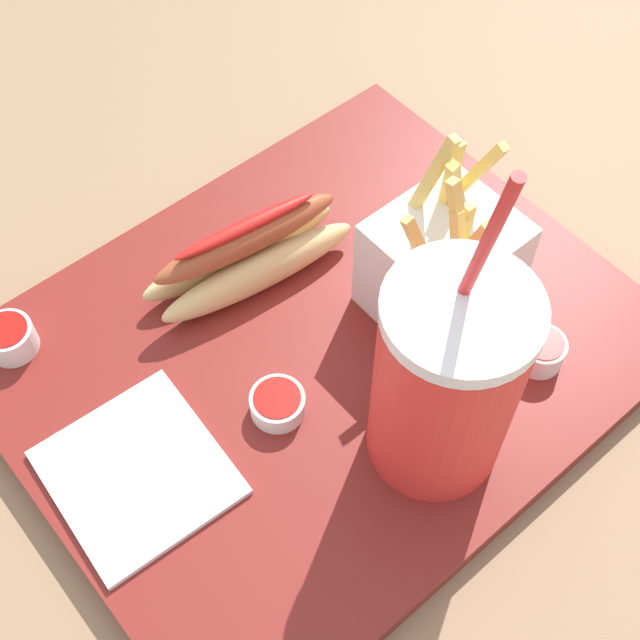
{
  "coord_description": "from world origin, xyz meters",
  "views": [
    {
      "loc": [
        -0.21,
        -0.25,
        0.54
      ],
      "look_at": [
        0.0,
        0.0,
        0.05
      ],
      "focal_mm": 48.26,
      "sensor_mm": 36.0,
      "label": 1
    }
  ],
  "objects_px": {
    "soda_cup": "(446,381)",
    "fries_basket": "(442,264)",
    "ketchup_cup_3": "(278,403)",
    "napkin_stack": "(141,477)",
    "ketchup_cup_1": "(541,350)",
    "ketchup_cup_2": "(9,337)",
    "hot_dog_1": "(247,256)"
  },
  "relations": [
    {
      "from": "ketchup_cup_3",
      "to": "napkin_stack",
      "type": "xyz_separation_m",
      "value": [
        -0.1,
        0.02,
        -0.01
      ]
    },
    {
      "from": "soda_cup",
      "to": "ketchup_cup_2",
      "type": "relative_size",
      "value": 7.06
    },
    {
      "from": "ketchup_cup_3",
      "to": "napkin_stack",
      "type": "distance_m",
      "value": 0.1
    },
    {
      "from": "fries_basket",
      "to": "ketchup_cup_3",
      "type": "distance_m",
      "value": 0.15
    },
    {
      "from": "hot_dog_1",
      "to": "ketchup_cup_1",
      "type": "bearing_deg",
      "value": -59.93
    },
    {
      "from": "fries_basket",
      "to": "napkin_stack",
      "type": "height_order",
      "value": "fries_basket"
    },
    {
      "from": "soda_cup",
      "to": "ketchup_cup_3",
      "type": "height_order",
      "value": "soda_cup"
    },
    {
      "from": "soda_cup",
      "to": "ketchup_cup_2",
      "type": "bearing_deg",
      "value": 125.49
    },
    {
      "from": "ketchup_cup_2",
      "to": "napkin_stack",
      "type": "distance_m",
      "value": 0.14
    },
    {
      "from": "soda_cup",
      "to": "fries_basket",
      "type": "height_order",
      "value": "soda_cup"
    },
    {
      "from": "ketchup_cup_2",
      "to": "ketchup_cup_3",
      "type": "height_order",
      "value": "ketchup_cup_2"
    },
    {
      "from": "fries_basket",
      "to": "ketchup_cup_3",
      "type": "relative_size",
      "value": 3.83
    },
    {
      "from": "soda_cup",
      "to": "fries_basket",
      "type": "xyz_separation_m",
      "value": [
        0.08,
        0.08,
        -0.04
      ]
    },
    {
      "from": "ketchup_cup_1",
      "to": "napkin_stack",
      "type": "xyz_separation_m",
      "value": [
        -0.26,
        0.1,
        -0.01
      ]
    },
    {
      "from": "napkin_stack",
      "to": "hot_dog_1",
      "type": "bearing_deg",
      "value": 29.0
    },
    {
      "from": "soda_cup",
      "to": "ketchup_cup_3",
      "type": "xyz_separation_m",
      "value": [
        -0.06,
        0.08,
        -0.07
      ]
    },
    {
      "from": "ketchup_cup_2",
      "to": "napkin_stack",
      "type": "bearing_deg",
      "value": -84.82
    },
    {
      "from": "soda_cup",
      "to": "ketchup_cup_1",
      "type": "height_order",
      "value": "soda_cup"
    },
    {
      "from": "fries_basket",
      "to": "hot_dog_1",
      "type": "xyz_separation_m",
      "value": [
        -0.09,
        0.11,
        -0.02
      ]
    },
    {
      "from": "napkin_stack",
      "to": "fries_basket",
      "type": "bearing_deg",
      "value": -5.1
    },
    {
      "from": "ketchup_cup_2",
      "to": "ketchup_cup_1",
      "type": "bearing_deg",
      "value": -41.95
    },
    {
      "from": "ketchup_cup_1",
      "to": "ketchup_cup_2",
      "type": "relative_size",
      "value": 0.94
    },
    {
      "from": "ketchup_cup_1",
      "to": "hot_dog_1",
      "type": "bearing_deg",
      "value": 120.07
    },
    {
      "from": "soda_cup",
      "to": "fries_basket",
      "type": "distance_m",
      "value": 0.12
    },
    {
      "from": "ketchup_cup_1",
      "to": "ketchup_cup_3",
      "type": "xyz_separation_m",
      "value": [
        -0.16,
        0.09,
        -0.0
      ]
    },
    {
      "from": "hot_dog_1",
      "to": "napkin_stack",
      "type": "xyz_separation_m",
      "value": [
        -0.15,
        -0.08,
        -0.02
      ]
    },
    {
      "from": "hot_dog_1",
      "to": "ketchup_cup_1",
      "type": "xyz_separation_m",
      "value": [
        0.11,
        -0.19,
        -0.01
      ]
    },
    {
      "from": "hot_dog_1",
      "to": "ketchup_cup_1",
      "type": "distance_m",
      "value": 0.22
    },
    {
      "from": "soda_cup",
      "to": "hot_dog_1",
      "type": "distance_m",
      "value": 0.19
    },
    {
      "from": "ketchup_cup_1",
      "to": "napkin_stack",
      "type": "height_order",
      "value": "ketchup_cup_1"
    },
    {
      "from": "hot_dog_1",
      "to": "ketchup_cup_3",
      "type": "height_order",
      "value": "hot_dog_1"
    },
    {
      "from": "napkin_stack",
      "to": "ketchup_cup_2",
      "type": "bearing_deg",
      "value": 95.18
    }
  ]
}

